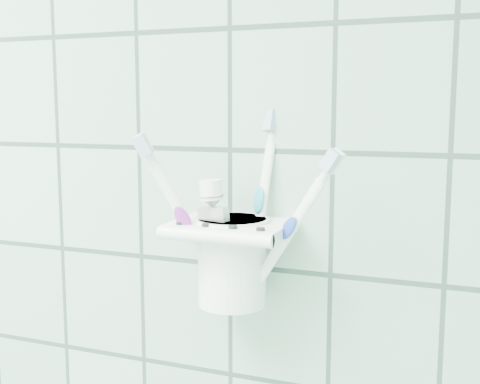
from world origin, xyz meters
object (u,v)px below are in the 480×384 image
(toothbrush_pink, at_px, (228,207))
(cup, at_px, (232,258))
(holder_bracket, at_px, (232,229))
(toothpaste_tube, at_px, (219,232))
(toothbrush_orange, at_px, (247,210))
(toothbrush_blue, at_px, (248,203))

(toothbrush_pink, bearing_deg, cup, 73.74)
(holder_bracket, relative_size, toothpaste_tube, 0.93)
(holder_bracket, height_order, cup, same)
(holder_bracket, relative_size, toothbrush_pink, 0.63)
(toothbrush_pink, height_order, toothbrush_orange, toothbrush_pink)
(cup, relative_size, toothbrush_orange, 0.51)
(cup, xyz_separation_m, toothbrush_orange, (0.02, -0.00, 0.06))
(toothbrush_orange, xyz_separation_m, toothpaste_tube, (-0.03, -0.01, -0.02))
(toothbrush_blue, bearing_deg, cup, -131.49)
(holder_bracket, distance_m, toothpaste_tube, 0.02)
(toothbrush_blue, bearing_deg, holder_bracket, -118.30)
(holder_bracket, height_order, toothbrush_blue, toothbrush_blue)
(holder_bracket, distance_m, toothbrush_orange, 0.03)
(toothbrush_blue, height_order, toothbrush_orange, toothbrush_blue)
(toothbrush_pink, distance_m, toothbrush_blue, 0.03)
(holder_bracket, relative_size, cup, 1.29)
(holder_bracket, distance_m, toothbrush_pink, 0.03)
(toothbrush_blue, xyz_separation_m, toothpaste_tube, (-0.03, -0.02, -0.03))
(holder_bracket, xyz_separation_m, toothbrush_pink, (-0.00, -0.01, 0.03))
(cup, bearing_deg, toothbrush_blue, 19.75)
(toothbrush_blue, distance_m, toothbrush_orange, 0.01)
(toothbrush_orange, bearing_deg, holder_bracket, -147.35)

